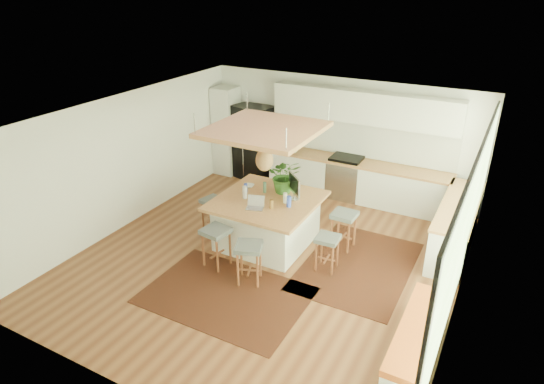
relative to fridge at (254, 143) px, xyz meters
The scene contains 37 objects.
floor 3.97m from the fridge, 55.99° to the right, with size 7.00×7.00×0.00m, color brown.
ceiling 4.25m from the fridge, 55.99° to the right, with size 7.00×7.00×0.00m, color white.
wall_back 2.22m from the fridge, ahead, with size 6.50×6.50×0.00m, color white.
wall_front 7.05m from the fridge, 72.13° to the right, with size 6.50×6.50×0.00m, color white.
wall_left 3.41m from the fridge, 108.79° to the right, with size 7.00×7.00×0.00m, color white.
wall_right 6.30m from the fridge, 30.62° to the right, with size 7.00×7.00×0.00m, color white.
window_wall 6.28m from the fridge, 30.76° to the right, with size 0.10×6.20×2.60m, color black, non-canonical shape.
pantry 0.81m from the fridge, behind, with size 0.55×0.60×2.25m, color white.
back_counter_base 2.75m from the fridge, ahead, with size 4.20×0.60×0.88m, color white.
back_counter_top 2.71m from the fridge, ahead, with size 4.24×0.64×0.05m, color #B06E3E.
backsplash 2.76m from the fridge, ahead, with size 4.20×0.02×0.80m, color white.
upper_cabinets 2.98m from the fridge, ahead, with size 4.20×0.34×0.70m, color white.
range 2.50m from the fridge, ahead, with size 0.76×0.62×1.00m, color #A5A5AA, non-canonical shape.
right_counter_base 5.25m from the fridge, 13.28° to the right, with size 0.60×2.50×0.88m, color white.
right_counter_top 5.23m from the fridge, 13.28° to the right, with size 0.64×2.54×0.05m, color #B06E3E.
window_bench 6.78m from the fridge, 40.74° to the right, with size 0.52×2.00×0.50m, color white, non-canonical shape.
ceiling_panel 3.55m from the fridge, 56.42° to the right, with size 1.86×1.86×0.80m, color #B06E3E, non-canonical shape.
rug_near 5.05m from the fridge, 65.36° to the right, with size 2.60×1.80×0.01m, color black.
rug_right 4.66m from the fridge, 35.87° to the right, with size 1.80×2.60×0.01m, color black.
fridge is the anchor object (origin of this frame).
island 3.32m from the fridge, 55.57° to the right, with size 1.85×1.85×0.93m, color #B06E3E, non-canonical shape.
stool_near_left 4.14m from the fridge, 69.27° to the right, with size 0.44×0.44×0.74m, color #4E5456, non-canonical shape.
stool_near_right 4.60m from the fridge, 60.98° to the right, with size 0.43×0.43×0.73m, color #4E5456, non-canonical shape.
stool_right_front 4.46m from the fridge, 43.18° to the right, with size 0.39×0.39×0.66m, color #4E5456, non-canonical shape.
stool_right_back 3.94m from the fridge, 34.26° to the right, with size 0.44×0.44×0.74m, color #4E5456, non-canonical shape.
stool_left_side 2.88m from the fridge, 77.16° to the right, with size 0.40×0.40×0.67m, color #4E5456, non-canonical shape.
laptop 3.66m from the fridge, 59.60° to the right, with size 0.31×0.33×0.23m, color #A5A5AA, non-canonical shape.
monitor 3.38m from the fridge, 46.97° to the right, with size 0.53×0.19×0.49m, color #A5A5AA, non-canonical shape.
microwave 0.99m from the fridge, ahead, with size 0.52×0.29×0.35m, color #A5A5AA.
island_plant 3.03m from the fridge, 48.57° to the right, with size 0.62×0.69×0.54m, color #1E4C19.
island_bowl 2.70m from the fridge, 61.78° to the right, with size 0.19×0.19×0.05m, color white.
island_bottle_0 2.92m from the fridge, 63.38° to the right, with size 0.07×0.07×0.19m, color blue.
island_bottle_1 3.22m from the fridge, 62.98° to the right, with size 0.07×0.07×0.19m, color silver.
island_bottle_2 3.68m from the fridge, 55.00° to the right, with size 0.07×0.07×0.19m, color brown.
island_bottle_3 3.46m from the fridge, 50.31° to the right, with size 0.07×0.07×0.19m, color white.
island_bottle_4 2.97m from the fridge, 56.03° to the right, with size 0.07×0.07×0.19m, color #4A7C61.
island_bottle_5 3.67m from the fridge, 50.01° to the right, with size 0.07×0.07×0.19m, color blue.
Camera 1 is at (3.53, -6.47, 4.77)m, focal length 31.01 mm.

